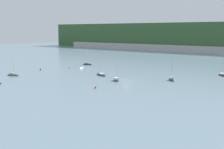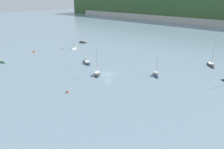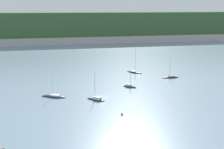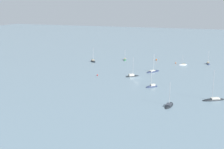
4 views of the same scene
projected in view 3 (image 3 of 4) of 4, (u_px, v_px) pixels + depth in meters
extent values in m
plane|color=slate|center=(102.00, 97.00, 103.00)|extent=(600.00, 600.00, 0.00)
cube|color=#385B33|center=(61.00, 26.00, 276.86)|extent=(435.63, 67.85, 24.42)
cube|color=#B7B2A8|center=(65.00, 41.00, 243.30)|extent=(370.28, 6.00, 5.27)
ellipsoid|color=black|center=(170.00, 78.00, 130.56)|extent=(7.53, 2.54, 1.22)
cube|color=#333842|center=(172.00, 77.00, 130.55)|extent=(2.74, 1.67, 0.46)
cylinder|color=#B2B2B7|center=(170.00, 68.00, 129.61)|extent=(0.14, 0.14, 7.54)
ellipsoid|color=#232D4C|center=(130.00, 87.00, 115.36)|extent=(4.93, 4.87, 1.53)
cube|color=beige|center=(129.00, 85.00, 115.40)|extent=(2.14, 2.12, 0.80)
cylinder|color=#B2B2B7|center=(131.00, 78.00, 114.44)|extent=(0.14, 0.14, 6.48)
ellipsoid|color=black|center=(96.00, 100.00, 99.67)|extent=(6.16, 6.23, 1.11)
cube|color=silver|center=(97.00, 98.00, 99.23)|extent=(2.72, 2.73, 0.89)
cylinder|color=#B2B2B7|center=(95.00, 86.00, 98.85)|extent=(0.14, 0.14, 8.69)
ellipsoid|color=black|center=(134.00, 73.00, 140.45)|extent=(6.52, 8.23, 1.32)
cube|color=silver|center=(133.00, 71.00, 140.77)|extent=(2.99, 3.39, 0.46)
cylinder|color=#B2B2B7|center=(135.00, 61.00, 138.98)|extent=(0.14, 0.14, 10.33)
ellipsoid|color=#232D4C|center=(54.00, 97.00, 102.94)|extent=(8.78, 6.21, 1.48)
cube|color=beige|center=(55.00, 95.00, 102.63)|extent=(3.55, 2.96, 0.48)
cylinder|color=silver|center=(52.00, 84.00, 102.07)|extent=(0.14, 0.14, 8.31)
sphere|color=red|center=(122.00, 114.00, 85.83)|extent=(0.60, 0.60, 0.60)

